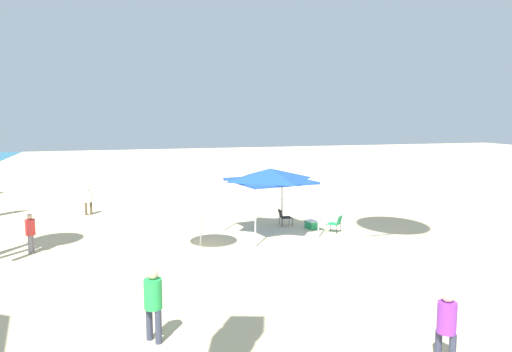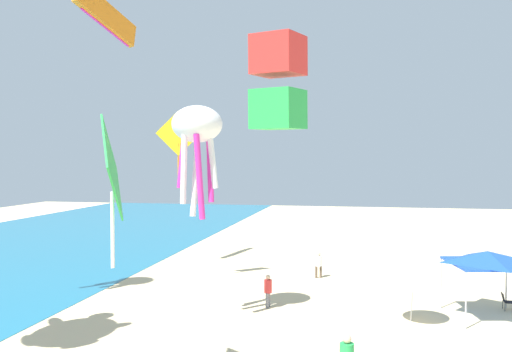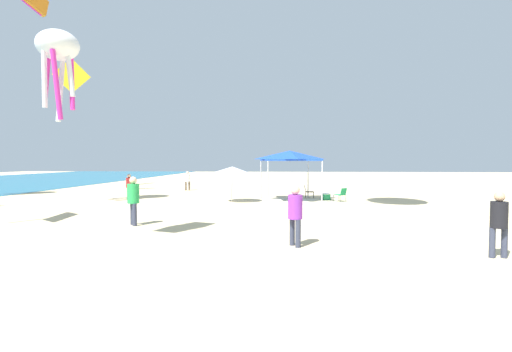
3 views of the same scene
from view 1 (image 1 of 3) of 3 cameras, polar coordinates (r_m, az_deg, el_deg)
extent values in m
cube|color=beige|center=(20.73, 9.00, -8.42)|extent=(120.00, 120.00, 0.10)
cylinder|color=#B7B7BC|center=(21.96, 7.31, -4.11)|extent=(0.07, 0.07, 2.43)
cylinder|color=#B7B7BC|center=(24.65, 3.05, -2.81)|extent=(0.07, 0.07, 2.43)
cylinder|color=#B7B7BC|center=(20.37, -0.08, -4.94)|extent=(0.07, 0.07, 2.43)
cylinder|color=#B7B7BC|center=(23.25, -3.72, -3.43)|extent=(0.07, 0.07, 2.43)
cube|color=blue|center=(22.29, 1.65, -0.58)|extent=(3.86, 3.80, 0.10)
pyramid|color=blue|center=(22.25, 1.65, 0.22)|extent=(3.79, 3.72, 0.53)
cylinder|color=silver|center=(20.53, -6.39, -5.40)|extent=(0.28, 0.13, 2.09)
cone|color=white|center=(20.26, -6.25, -3.06)|extent=(2.15, 2.13, 0.70)
cylinder|color=black|center=(23.69, 8.65, -5.81)|extent=(0.02, 0.02, 0.40)
cylinder|color=black|center=(23.23, 8.16, -6.06)|extent=(0.02, 0.02, 0.40)
cylinder|color=black|center=(23.51, 9.83, -5.93)|extent=(0.02, 0.02, 0.40)
cylinder|color=black|center=(23.04, 9.36, -6.20)|extent=(0.02, 0.02, 0.40)
cube|color=#198C4C|center=(23.32, 9.01, -5.52)|extent=(0.73, 0.73, 0.03)
cube|color=#198C4C|center=(23.17, 9.69, -5.09)|extent=(0.43, 0.45, 0.41)
cylinder|color=black|center=(24.37, 4.27, -5.37)|extent=(0.02, 0.02, 0.40)
cylinder|color=black|center=(24.85, 3.88, -5.12)|extent=(0.02, 0.02, 0.40)
cylinder|color=black|center=(24.21, 3.09, -5.45)|extent=(0.02, 0.02, 0.40)
cylinder|color=black|center=(24.70, 2.73, -5.19)|extent=(0.02, 0.02, 0.40)
cube|color=black|center=(24.49, 3.50, -4.83)|extent=(0.54, 0.54, 0.03)
cube|color=black|center=(24.36, 2.85, -4.38)|extent=(0.50, 0.15, 0.41)
cube|color=#1E8C4C|center=(23.93, 6.47, -5.69)|extent=(0.67, 0.52, 0.36)
cube|color=white|center=(23.89, 6.48, -5.22)|extent=(0.69, 0.54, 0.04)
cylinder|color=brown|center=(28.48, -18.66, -3.57)|extent=(0.14, 0.14, 0.71)
cylinder|color=brown|center=(28.40, -19.19, -3.63)|extent=(0.14, 0.14, 0.71)
cylinder|color=white|center=(28.33, -18.98, -2.27)|extent=(0.37, 0.37, 0.62)
sphere|color=beige|center=(28.26, -19.01, -1.42)|extent=(0.23, 0.23, 0.23)
cylinder|color=#33384C|center=(12.80, -12.31, -16.40)|extent=(0.16, 0.16, 0.84)
cylinder|color=#33384C|center=(12.57, -11.29, -16.83)|extent=(0.16, 0.16, 0.84)
cylinder|color=green|center=(12.39, -11.90, -13.28)|extent=(0.44, 0.44, 0.73)
sphere|color=beige|center=(12.22, -11.97, -11.06)|extent=(0.27, 0.27, 0.27)
cylinder|color=#33384C|center=(12.13, 20.45, -18.21)|extent=(0.16, 0.16, 0.79)
cylinder|color=#33384C|center=(12.03, 21.90, -18.50)|extent=(0.16, 0.16, 0.79)
cylinder|color=purple|center=(11.78, 21.34, -15.09)|extent=(0.41, 0.41, 0.69)
sphere|color=beige|center=(11.61, 21.45, -12.92)|extent=(0.26, 0.26, 0.26)
cylinder|color=slate|center=(21.52, -24.84, -7.29)|extent=(0.14, 0.14, 0.73)
cylinder|color=slate|center=(21.78, -24.61, -7.11)|extent=(0.14, 0.14, 0.73)
cylinder|color=red|center=(21.50, -24.82, -5.43)|extent=(0.38, 0.38, 0.63)
sphere|color=beige|center=(21.41, -24.88, -4.29)|extent=(0.24, 0.24, 0.24)
camera|label=2|loc=(5.76, 150.89, 11.30)|focal=38.54mm
camera|label=3|loc=(7.51, 88.82, -24.03)|focal=26.34mm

